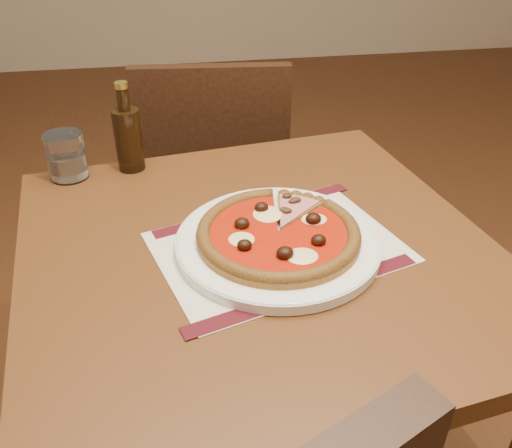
{
  "coord_description": "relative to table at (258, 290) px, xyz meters",
  "views": [
    {
      "loc": [
        -0.66,
        -1.42,
        1.29
      ],
      "look_at": [
        -0.53,
        -0.65,
        0.78
      ],
      "focal_mm": 38.0,
      "sensor_mm": 36.0,
      "label": 1
    }
  ],
  "objects": [
    {
      "name": "water_glass",
      "position": [
        -0.35,
        0.31,
        0.15
      ],
      "size": [
        0.11,
        0.11,
        0.1
      ],
      "primitive_type": "cylinder",
      "rotation": [
        0.0,
        0.0,
        0.43
      ],
      "color": "white",
      "rests_on": "table"
    },
    {
      "name": "plate",
      "position": [
        0.03,
        -0.01,
        0.11
      ],
      "size": [
        0.35,
        0.35,
        0.02
      ],
      "primitive_type": "cylinder",
      "color": "white",
      "rests_on": "placemat"
    },
    {
      "name": "chair_far",
      "position": [
        -0.01,
        0.71,
        -0.14
      ],
      "size": [
        0.46,
        0.46,
        0.88
      ],
      "rotation": [
        0.0,
        0.0,
        3.04
      ],
      "color": "black",
      "rests_on": "ground"
    },
    {
      "name": "table",
      "position": [
        0.0,
        0.0,
        0.0
      ],
      "size": [
        0.91,
        0.91,
        0.75
      ],
      "rotation": [
        0.0,
        0.0,
        0.14
      ],
      "color": "#5A3215",
      "rests_on": "ground"
    },
    {
      "name": "placemat",
      "position": [
        0.03,
        -0.01,
        0.1
      ],
      "size": [
        0.47,
        0.39,
        0.0
      ],
      "primitive_type": "cube",
      "rotation": [
        0.0,
        0.0,
        0.29
      ],
      "color": "beige",
      "rests_on": "table"
    },
    {
      "name": "pizza",
      "position": [
        0.03,
        -0.01,
        0.13
      ],
      "size": [
        0.28,
        0.28,
        0.04
      ],
      "color": "#946223",
      "rests_on": "plate"
    },
    {
      "name": "bottle",
      "position": [
        -0.22,
        0.33,
        0.18
      ],
      "size": [
        0.06,
        0.06,
        0.19
      ],
      "color": "black",
      "rests_on": "table"
    },
    {
      "name": "ham_slice",
      "position": [
        0.09,
        0.06,
        0.13
      ],
      "size": [
        0.11,
        0.13,
        0.02
      ],
      "rotation": [
        0.0,
        0.0,
        1.04
      ],
      "color": "#946223",
      "rests_on": "plate"
    }
  ]
}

